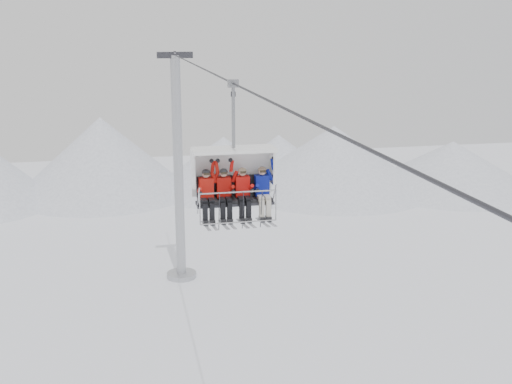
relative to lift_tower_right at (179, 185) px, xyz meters
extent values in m
cone|color=white|center=(-5.00, 22.00, -2.28)|extent=(16.00, 16.00, 7.00)
cone|color=white|center=(6.00, 21.00, -3.28)|extent=(14.00, 14.00, 5.00)
cone|color=white|center=(16.00, 19.00, -2.78)|extent=(18.00, 18.00, 6.00)
cone|color=white|center=(27.00, 17.00, -3.53)|extent=(16.00, 16.00, 4.50)
cone|color=white|center=(12.00, 24.00, -3.53)|extent=(12.00, 12.00, 4.50)
cylinder|color=#A1A3A8|center=(0.00, 0.00, 0.87)|extent=(0.56, 0.56, 13.30)
cylinder|color=#A1A3A8|center=(0.00, 0.00, -5.63)|extent=(1.80, 1.80, 0.30)
cube|color=#303036|center=(0.00, 0.00, 7.52)|extent=(2.00, 0.35, 0.35)
cylinder|color=#303036|center=(0.00, -22.00, 7.52)|extent=(0.06, 50.00, 0.06)
cube|color=black|center=(0.00, -18.99, 4.17)|extent=(2.15, 0.55, 0.10)
cube|color=black|center=(0.00, -18.73, 4.53)|extent=(2.15, 0.10, 0.63)
cube|color=#303036|center=(0.00, -18.99, 4.08)|extent=(2.25, 0.60, 0.08)
cube|color=white|center=(0.00, -18.51, 4.92)|extent=(2.40, 0.10, 1.43)
cube|color=white|center=(0.00, -18.91, 5.64)|extent=(2.40, 0.90, 0.10)
cylinder|color=#B6B6BA|center=(0.00, -19.54, 4.54)|extent=(2.19, 0.04, 0.04)
cylinder|color=#B6B6BA|center=(0.00, -19.61, 3.67)|extent=(2.19, 0.04, 0.04)
cylinder|color=gray|center=(0.00, -18.89, 6.58)|extent=(0.10, 0.10, 1.88)
cube|color=gray|center=(0.00, -18.89, 7.52)|extent=(0.30, 0.18, 0.22)
cube|color=red|center=(-0.83, -18.95, 4.55)|extent=(0.41, 0.27, 0.61)
sphere|color=tan|center=(-0.83, -18.99, 4.98)|extent=(0.23, 0.23, 0.23)
cube|color=black|center=(-0.92, -19.39, 3.98)|extent=(0.14, 0.15, 0.49)
cube|color=black|center=(-0.73, -19.39, 3.98)|extent=(0.14, 0.15, 0.49)
cube|color=#AFB1B9|center=(-0.92, -19.49, 3.59)|extent=(0.09, 1.69, 0.26)
cube|color=#AFB1B9|center=(-0.73, -19.49, 3.59)|extent=(0.09, 1.69, 0.26)
cube|color=#A20E08|center=(-0.32, -18.95, 4.55)|extent=(0.41, 0.27, 0.61)
sphere|color=tan|center=(-0.32, -18.99, 4.98)|extent=(0.23, 0.23, 0.23)
cube|color=black|center=(-0.42, -19.39, 3.98)|extent=(0.14, 0.15, 0.49)
cube|color=black|center=(-0.22, -19.39, 3.98)|extent=(0.14, 0.15, 0.49)
cube|color=#AFB1B9|center=(-0.42, -19.49, 3.59)|extent=(0.09, 1.69, 0.26)
cube|color=#AFB1B9|center=(-0.22, -19.49, 3.59)|extent=(0.09, 1.69, 0.26)
cube|color=red|center=(0.23, -18.95, 4.55)|extent=(0.41, 0.27, 0.61)
sphere|color=tan|center=(0.23, -18.99, 4.98)|extent=(0.23, 0.23, 0.23)
cube|color=black|center=(0.13, -19.39, 3.98)|extent=(0.14, 0.15, 0.49)
cube|color=black|center=(0.33, -19.39, 3.98)|extent=(0.14, 0.15, 0.49)
cube|color=#AFB1B9|center=(0.13, -19.49, 3.59)|extent=(0.09, 1.69, 0.26)
cube|color=#AFB1B9|center=(0.33, -19.49, 3.59)|extent=(0.09, 1.69, 0.26)
cube|color=#0C188D|center=(0.82, -18.95, 4.55)|extent=(0.41, 0.27, 0.61)
sphere|color=tan|center=(0.82, -18.99, 4.98)|extent=(0.23, 0.23, 0.23)
cube|color=beige|center=(0.72, -19.39, 3.98)|extent=(0.14, 0.15, 0.49)
cube|color=beige|center=(0.91, -19.39, 3.98)|extent=(0.14, 0.15, 0.49)
cube|color=#AFB1B9|center=(0.72, -19.49, 3.59)|extent=(0.09, 1.69, 0.26)
cube|color=#AFB1B9|center=(0.91, -19.49, 3.59)|extent=(0.09, 1.69, 0.26)
camera|label=1|loc=(-3.11, -36.75, 9.06)|focal=45.00mm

